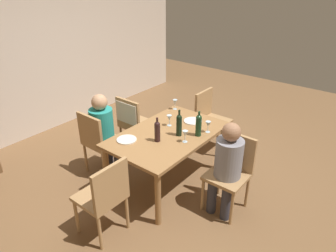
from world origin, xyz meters
TOP-DOWN VIEW (x-y plane):
  - ground_plane at (0.00, 0.00)m, footprint 10.00×10.00m
  - rear_room_partition at (0.00, 2.68)m, footprint 6.40×0.12m
  - dining_table at (0.00, 0.00)m, footprint 1.52×0.96m
  - chair_far_left at (-0.43, 0.86)m, footprint 0.44×0.44m
  - chair_near at (0.09, -0.86)m, footprint 0.44×0.44m
  - chair_right_end at (1.14, 0.09)m, footprint 0.44×0.44m
  - chair_left_end at (-1.14, -0.09)m, footprint 0.44×0.44m
  - chair_far_right at (0.22, 0.86)m, footprint 0.46×0.44m
  - person_woman_host at (-0.32, 0.86)m, footprint 0.36×0.31m
  - person_man_bearded at (-0.03, -0.86)m, footprint 0.35×0.31m
  - wine_bottle_tall_green at (0.19, -0.33)m, footprint 0.07×0.07m
  - wine_bottle_dark_red at (-0.23, -0.03)m, footprint 0.07×0.07m
  - wine_bottle_short_olive at (0.04, -0.14)m, footprint 0.07×0.07m
  - wine_glass_near_left at (0.65, 0.39)m, footprint 0.07×0.07m
  - wine_glass_centre at (0.18, 0.12)m, footprint 0.07×0.07m
  - wine_glass_near_right at (-0.05, -0.30)m, footprint 0.07×0.07m
  - wine_glass_far at (0.33, -0.37)m, footprint 0.07×0.07m
  - dinner_plate_host at (0.47, -0.06)m, footprint 0.25×0.25m
  - dinner_plate_guest_left at (-0.45, 0.28)m, footprint 0.24×0.24m
  - handbag at (0.69, 0.86)m, footprint 0.13×0.28m

SIDE VIEW (x-z plane):
  - ground_plane at x=0.00m, z-range 0.00..0.00m
  - handbag at x=0.69m, z-range 0.00..0.22m
  - chair_far_left at x=-0.43m, z-range 0.07..0.99m
  - chair_near at x=0.09m, z-range 0.07..0.99m
  - chair_right_end at x=1.14m, z-range 0.07..0.99m
  - chair_left_end at x=-1.14m, z-range 0.07..0.99m
  - chair_far_right at x=0.22m, z-range 0.13..1.05m
  - dining_table at x=0.00m, z-range 0.28..1.01m
  - person_man_bearded at x=-0.03m, z-range 0.09..1.23m
  - person_woman_host at x=-0.32m, z-range 0.09..1.24m
  - dinner_plate_host at x=0.47m, z-range 0.73..0.75m
  - dinner_plate_guest_left at x=-0.45m, z-range 0.73..0.75m
  - wine_glass_near_left at x=0.65m, z-range 0.77..0.92m
  - wine_glass_centre at x=0.18m, z-range 0.77..0.92m
  - wine_glass_near_right at x=-0.05m, z-range 0.77..0.92m
  - wine_glass_far at x=0.33m, z-range 0.77..0.92m
  - wine_bottle_dark_red at x=-0.23m, z-range 0.72..1.03m
  - wine_bottle_tall_green at x=0.19m, z-range 0.72..1.04m
  - wine_bottle_short_olive at x=0.04m, z-range 0.71..1.05m
  - rear_room_partition at x=0.00m, z-range 0.00..2.70m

